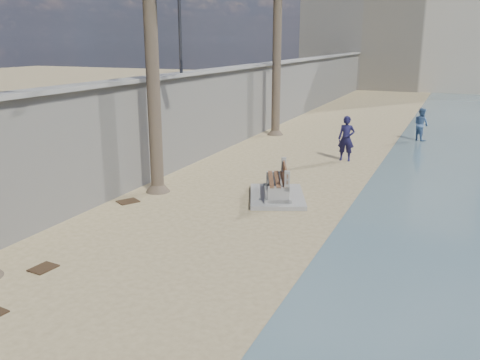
# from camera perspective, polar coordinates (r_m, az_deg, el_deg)

# --- Properties ---
(seawall) EXTENTS (0.45, 70.00, 3.50)m
(seawall) POSITION_cam_1_polar(r_m,az_deg,el_deg) (27.08, 1.91, 8.97)
(seawall) COLOR gray
(seawall) RESTS_ON ground_plane
(wall_cap) EXTENTS (0.80, 70.00, 0.12)m
(wall_cap) POSITION_cam_1_polar(r_m,az_deg,el_deg) (26.93, 1.95, 12.77)
(wall_cap) COLOR gray
(wall_cap) RESTS_ON seawall
(end_building) EXTENTS (18.00, 12.00, 14.00)m
(end_building) POSITION_cam_1_polar(r_m,az_deg,el_deg) (57.44, 17.62, 16.99)
(end_building) COLOR #B7AA93
(end_building) RESTS_ON ground_plane
(bench_far) EXTENTS (2.45, 2.87, 1.02)m
(bench_far) POSITION_cam_1_polar(r_m,az_deg,el_deg) (15.91, 4.20, -0.54)
(bench_far) COLOR gray
(bench_far) RESTS_ON ground_plane
(person_a) EXTENTS (0.78, 0.54, 2.11)m
(person_a) POSITION_cam_1_polar(r_m,az_deg,el_deg) (21.23, 11.87, 4.93)
(person_a) COLOR #151335
(person_a) RESTS_ON ground_plane
(person_b) EXTENTS (1.08, 1.08, 1.78)m
(person_b) POSITION_cam_1_polar(r_m,az_deg,el_deg) (26.62, 19.68, 6.10)
(person_b) COLOR #466490
(person_b) RESTS_ON ground_plane
(debris_c) EXTENTS (0.73, 0.77, 0.03)m
(debris_c) POSITION_cam_1_polar(r_m,az_deg,el_deg) (16.03, -12.47, -2.36)
(debris_c) COLOR #382616
(debris_c) RESTS_ON ground_plane
(debris_d) EXTENTS (0.48, 0.58, 0.03)m
(debris_d) POSITION_cam_1_polar(r_m,az_deg,el_deg) (12.04, -21.22, -9.20)
(debris_d) COLOR #382616
(debris_d) RESTS_ON ground_plane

